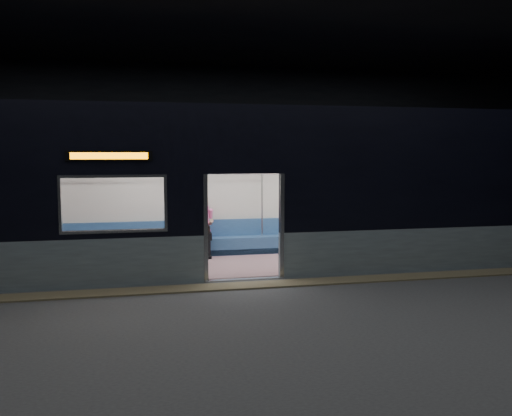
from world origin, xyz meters
name	(u,v)px	position (x,y,z in m)	size (l,w,h in m)	color
station_floor	(256,294)	(0.00, 0.00, -0.01)	(24.00, 14.00, 0.01)	#47494C
station_envelope	(256,80)	(0.00, 0.00, 3.66)	(24.00, 14.00, 5.00)	black
tactile_strip	(250,285)	(0.00, 0.55, 0.01)	(22.80, 0.50, 0.03)	#8C7F59
metro_car	(231,181)	(0.00, 2.54, 1.85)	(18.00, 3.04, 3.35)	#94A9B0
passenger	(201,223)	(-0.53, 3.55, 0.82)	(0.47, 0.75, 1.42)	black
handbag	(202,229)	(-0.54, 3.31, 0.70)	(0.32, 0.27, 0.16)	black
transit_map	(345,192)	(3.16, 3.85, 1.47)	(0.98, 0.03, 0.63)	white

